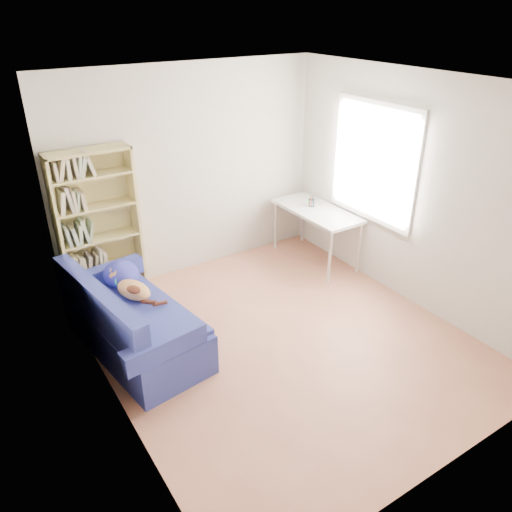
% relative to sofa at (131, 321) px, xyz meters
% --- Properties ---
extents(ground, '(4.00, 4.00, 0.00)m').
position_rel_sofa_xyz_m(ground, '(1.36, -0.72, -0.33)').
color(ground, '#AB664D').
rests_on(ground, ground).
extents(room_shell, '(3.54, 4.04, 2.62)m').
position_rel_sofa_xyz_m(room_shell, '(1.46, -0.69, 1.31)').
color(room_shell, silver).
rests_on(room_shell, ground).
extents(sofa, '(1.04, 1.81, 0.84)m').
position_rel_sofa_xyz_m(sofa, '(0.00, 0.00, 0.00)').
color(sofa, navy).
rests_on(sofa, ground).
extents(bookshelf, '(0.90, 0.28, 1.81)m').
position_rel_sofa_xyz_m(bookshelf, '(0.10, 1.12, 0.51)').
color(bookshelf, '#CEBC6F').
rests_on(bookshelf, ground).
extents(desk, '(0.59, 1.28, 0.75)m').
position_rel_sofa_xyz_m(desk, '(2.80, 0.52, 0.35)').
color(desk, white).
rests_on(desk, ground).
extents(pen_cup, '(0.08, 0.08, 0.16)m').
position_rel_sofa_xyz_m(pen_cup, '(2.81, 0.66, 0.48)').
color(pen_cup, white).
rests_on(pen_cup, desk).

